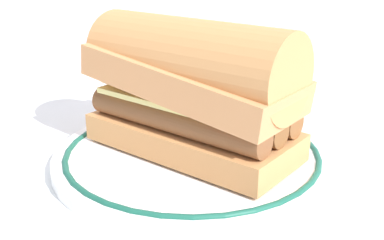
{
  "coord_description": "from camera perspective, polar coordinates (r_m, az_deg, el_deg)",
  "views": [
    {
      "loc": [
        0.18,
        -0.36,
        0.21
      ],
      "look_at": [
        0.01,
        0.04,
        0.04
      ],
      "focal_mm": 44.65,
      "sensor_mm": 36.0,
      "label": 1
    }
  ],
  "objects": [
    {
      "name": "plate",
      "position": [
        0.48,
        0.0,
        -4.2
      ],
      "size": [
        0.27,
        0.27,
        0.01
      ],
      "color": "white",
      "rests_on": "ground_plane"
    },
    {
      "name": "butter_knife",
      "position": [
        0.69,
        9.72,
        3.16
      ],
      "size": [
        0.14,
        0.08,
        0.01
      ],
      "color": "silver",
      "rests_on": "ground_plane"
    },
    {
      "name": "sausage_sandwich",
      "position": [
        0.45,
        0.0,
        4.01
      ],
      "size": [
        0.23,
        0.15,
        0.13
      ],
      "rotation": [
        0.0,
        0.0,
        -0.28
      ],
      "color": "tan",
      "rests_on": "plate"
    },
    {
      "name": "ground_plane",
      "position": [
        0.45,
        -3.29,
        -6.56
      ],
      "size": [
        1.5,
        1.5,
        0.0
      ],
      "primitive_type": "plane",
      "color": "silver"
    }
  ]
}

